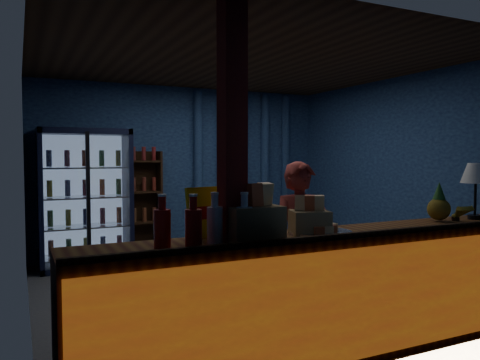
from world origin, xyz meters
The scene contains 19 objects.
ground centered at (0.00, 0.00, 0.00)m, with size 4.60×4.60×0.00m, color #515154.
room_walls centered at (0.00, 0.00, 1.57)m, with size 4.60×4.60×4.60m.
counter centered at (0.00, -1.91, 0.48)m, with size 4.40×0.57×0.99m.
support_post centered at (-1.05, -1.90, 1.30)m, with size 0.16×0.16×2.60m, color maroon.
beverage_cooler centered at (-1.55, 1.92, 0.93)m, with size 1.20×0.62×1.90m.
bottle_shelf centered at (-0.70, 2.06, 0.79)m, with size 0.50×0.28×1.60m.
curtain_folds centered at (1.00, 2.14, 1.30)m, with size 1.74×0.14×2.50m.
framed_picture centered at (0.85, 2.10, 1.75)m, with size 0.36×0.04×0.28m.
shopkeeper centered at (-0.10, -1.30, 0.74)m, with size 0.54×0.36×1.49m, color maroon.
green_chair centered at (0.71, 1.30, 0.30)m, with size 0.65×0.67×0.61m, color #59B35C.
side_table centered at (0.52, 1.43, 0.28)m, with size 0.67×0.54×0.66m.
yellow_sign centered at (-1.09, -1.68, 1.13)m, with size 0.46×0.19×0.36m.
soda_bottles centered at (-1.29, -2.00, 1.09)m, with size 0.64×0.19×0.35m.
snack_box_left centered at (-0.93, -1.95, 1.09)m, with size 0.38×0.31×0.40m.
snack_box_centre centered at (-0.43, -1.92, 1.05)m, with size 0.33×0.30×0.29m.
pastry_tray centered at (-0.34, -1.94, 0.98)m, with size 0.47×0.47×0.08m.
banana_bunches centered at (1.30, -1.96, 1.03)m, with size 0.49×0.29×0.16m.
table_lamp centered at (1.42, -1.87, 1.35)m, with size 0.26×0.26×0.52m.
pineapple centered at (1.00, -1.83, 1.09)m, with size 0.20×0.20×0.34m.
Camera 1 is at (-2.37, -4.80, 1.54)m, focal length 35.00 mm.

